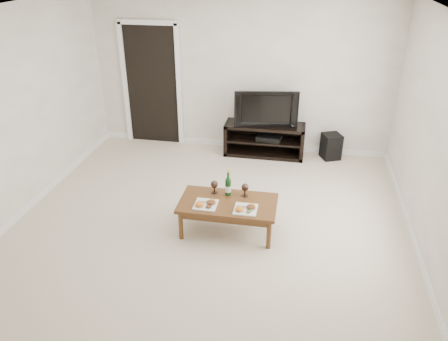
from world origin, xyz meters
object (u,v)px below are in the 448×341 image
at_px(subwoofer, 331,146).
at_px(television, 266,107).
at_px(coffee_table, 228,216).
at_px(media_console, 264,140).

bearing_deg(subwoofer, television, 160.28).
bearing_deg(subwoofer, coffee_table, -141.96).
height_order(media_console, coffee_table, media_console).
distance_m(media_console, television, 0.57).
distance_m(media_console, coffee_table, 2.35).
relative_size(media_console, television, 1.29).
bearing_deg(media_console, subwoofer, 3.55).
height_order(media_console, subwoofer, media_console).
xyz_separation_m(media_console, coffee_table, (-0.21, -2.34, -0.07)).
bearing_deg(coffee_table, subwoofer, 61.31).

